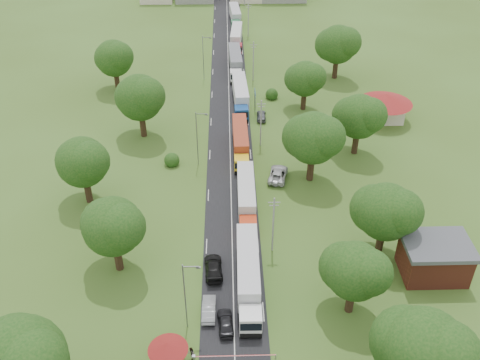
{
  "coord_description": "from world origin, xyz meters",
  "views": [
    {
      "loc": [
        -0.43,
        -61.91,
        50.28
      ],
      "look_at": [
        1.4,
        5.78,
        3.0
      ],
      "focal_mm": 40.0,
      "sensor_mm": 36.0,
      "label": 1
    }
  ],
  "objects_px": {
    "truck_0": "(248,274)",
    "car_lane_front": "(226,323)",
    "info_sign": "(255,96)",
    "car_lane_mid": "(209,309)",
    "guard_booth": "(168,351)",
    "boom_barrier": "(222,357)"
  },
  "relations": [
    {
      "from": "car_lane_front",
      "to": "guard_booth",
      "type": "bearing_deg",
      "value": 33.29
    },
    {
      "from": "guard_booth",
      "to": "car_lane_front",
      "type": "distance_m",
      "value": 8.0
    },
    {
      "from": "guard_booth",
      "to": "info_sign",
      "type": "height_order",
      "value": "info_sign"
    },
    {
      "from": "guard_booth",
      "to": "car_lane_mid",
      "type": "height_order",
      "value": "guard_booth"
    },
    {
      "from": "info_sign",
      "to": "truck_0",
      "type": "xyz_separation_m",
      "value": [
        -3.3,
        -48.94,
        -0.68
      ]
    },
    {
      "from": "boom_barrier",
      "to": "car_lane_mid",
      "type": "height_order",
      "value": "car_lane_mid"
    },
    {
      "from": "boom_barrier",
      "to": "car_lane_front",
      "type": "xyz_separation_m",
      "value": [
        0.36,
        4.85,
        -0.14
      ]
    },
    {
      "from": "boom_barrier",
      "to": "info_sign",
      "type": "xyz_separation_m",
      "value": [
        6.56,
        60.0,
        2.11
      ]
    },
    {
      "from": "info_sign",
      "to": "truck_0",
      "type": "distance_m",
      "value": 49.06
    },
    {
      "from": "guard_booth",
      "to": "car_lane_front",
      "type": "height_order",
      "value": "guard_booth"
    },
    {
      "from": "car_lane_front",
      "to": "car_lane_mid",
      "type": "relative_size",
      "value": 0.96
    },
    {
      "from": "truck_0",
      "to": "info_sign",
      "type": "bearing_deg",
      "value": 86.14
    },
    {
      "from": "boom_barrier",
      "to": "truck_0",
      "type": "distance_m",
      "value": 11.62
    },
    {
      "from": "truck_0",
      "to": "boom_barrier",
      "type": "bearing_deg",
      "value": -106.42
    },
    {
      "from": "info_sign",
      "to": "truck_0",
      "type": "relative_size",
      "value": 0.26
    },
    {
      "from": "truck_0",
      "to": "car_lane_front",
      "type": "distance_m",
      "value": 7.03
    },
    {
      "from": "truck_0",
      "to": "car_lane_mid",
      "type": "distance_m",
      "value": 6.55
    },
    {
      "from": "boom_barrier",
      "to": "car_lane_mid",
      "type": "relative_size",
      "value": 2.01
    },
    {
      "from": "info_sign",
      "to": "car_lane_front",
      "type": "xyz_separation_m",
      "value": [
        -6.2,
        -55.15,
        -2.25
      ]
    },
    {
      "from": "guard_booth",
      "to": "truck_0",
      "type": "height_order",
      "value": "truck_0"
    },
    {
      "from": "info_sign",
      "to": "car_lane_front",
      "type": "bearing_deg",
      "value": -96.41
    },
    {
      "from": "info_sign",
      "to": "car_lane_mid",
      "type": "xyz_separation_m",
      "value": [
        -8.2,
        -53.0,
        -2.25
      ]
    }
  ]
}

